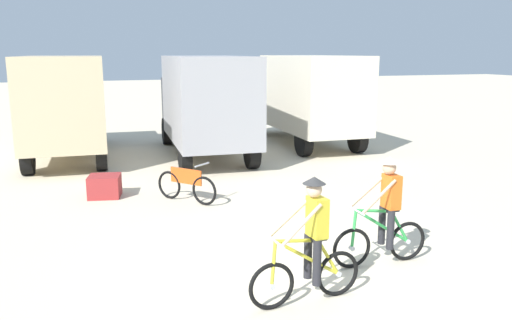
{
  "coord_description": "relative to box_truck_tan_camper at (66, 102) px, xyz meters",
  "views": [
    {
      "loc": [
        -3.74,
        -7.39,
        3.47
      ],
      "look_at": [
        0.07,
        3.29,
        1.1
      ],
      "focal_mm": 36.28,
      "sensor_mm": 36.0,
      "label": 1
    }
  ],
  "objects": [
    {
      "name": "supply_crate",
      "position": [
        0.78,
        -5.37,
        -1.61
      ],
      "size": [
        0.87,
        0.83,
        0.54
      ],
      "primitive_type": "cube",
      "rotation": [
        0.0,
        0.0,
        2.92
      ],
      "color": "#9E2D2D",
      "rests_on": "ground"
    },
    {
      "name": "cyclist_orange_shirt",
      "position": [
        3.15,
        -11.97,
        -1.03
      ],
      "size": [
        1.73,
        0.52,
        1.82
      ],
      "color": "black",
      "rests_on": "ground"
    },
    {
      "name": "ground_plane",
      "position": [
        3.91,
        -10.71,
        -1.87
      ],
      "size": [
        120.0,
        120.0,
        0.0
      ],
      "primitive_type": "plane",
      "color": "beige"
    },
    {
      "name": "box_truck_tan_camper",
      "position": [
        0.0,
        0.0,
        0.0
      ],
      "size": [
        2.73,
        6.87,
        3.35
      ],
      "color": "#CCB78E",
      "rests_on": "ground"
    },
    {
      "name": "cyclist_cowboy_hat",
      "position": [
        4.89,
        -11.16,
        -1.03
      ],
      "size": [
        1.73,
        0.52,
        1.82
      ],
      "color": "black",
      "rests_on": "ground"
    },
    {
      "name": "box_truck_cream_rv",
      "position": [
        8.6,
        -0.15,
        0.0
      ],
      "size": [
        2.63,
        6.83,
        3.35
      ],
      "color": "beige",
      "rests_on": "ground"
    },
    {
      "name": "box_truck_grey_hauler",
      "position": [
        4.37,
        -1.23,
        0.0
      ],
      "size": [
        2.83,
        6.9,
        3.35
      ],
      "color": "#9E9EA3",
      "rests_on": "ground"
    },
    {
      "name": "bicycle_spare",
      "position": [
        2.58,
        -6.46,
        -1.48
      ],
      "size": [
        1.13,
        1.38,
        0.97
      ],
      "color": "black",
      "rests_on": "ground"
    }
  ]
}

